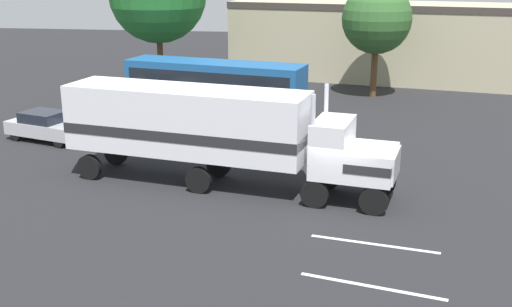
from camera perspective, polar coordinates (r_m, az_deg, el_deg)
The scene contains 9 objects.
ground_plane at distance 25.43m, azimuth 7.39°, elevation -4.58°, with size 120.00×120.00×0.00m, color #232326.
lane_stripe_near at distance 22.24m, azimuth 10.59°, elevation -8.03°, with size 4.40×0.16×0.01m, color silver.
lane_stripe_mid at distance 19.58m, azimuth 10.39°, elevation -11.69°, with size 4.40×0.16×0.01m, color silver.
semi_truck at distance 26.74m, azimuth -4.12°, elevation 2.32°, with size 14.37×5.18×4.50m.
person_bystander at distance 29.00m, azimuth 2.89°, elevation 0.18°, with size 0.34×0.46×1.63m.
parked_bus at distance 38.68m, azimuth -3.72°, elevation 6.27°, with size 11.29×4.83×3.40m.
parked_car at distance 35.58m, azimuth -18.37°, elevation 2.38°, with size 4.74×3.03×1.57m.
tree_left at distance 44.90m, azimuth 10.82°, elevation 11.79°, with size 4.78×4.78×7.79m.
building_backdrop at distance 51.91m, azimuth 11.25°, elevation 10.09°, with size 24.64×10.47×6.05m.
Camera 1 is at (0.14, -23.64, 9.37)m, focal length 44.45 mm.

